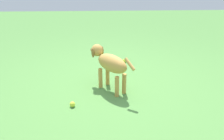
% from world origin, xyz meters
% --- Properties ---
extents(ground, '(14.00, 14.00, 0.00)m').
position_xyz_m(ground, '(0.00, 0.00, 0.00)').
color(ground, '#548C42').
extents(dog, '(0.70, 0.58, 0.58)m').
position_xyz_m(dog, '(-0.07, 0.05, 0.39)').
color(dog, '#C69347').
rests_on(dog, ground).
extents(tennis_ball_0, '(0.07, 0.07, 0.07)m').
position_xyz_m(tennis_ball_0, '(0.91, -0.26, 0.03)').
color(tennis_ball_0, '#CCDD39').
rests_on(tennis_ball_0, ground).
extents(tennis_ball_1, '(0.07, 0.07, 0.07)m').
position_xyz_m(tennis_ball_1, '(-0.50, 0.51, 0.03)').
color(tennis_ball_1, '#CDDD38').
rests_on(tennis_ball_1, ground).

